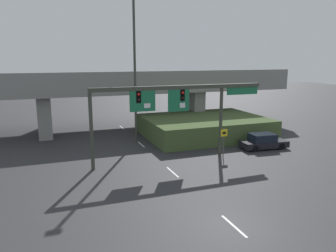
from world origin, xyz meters
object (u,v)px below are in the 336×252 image
object	(u,v)px
signal_gantry	(174,101)
speed_limit_sign	(224,139)
highway_light_pole_near	(135,61)
parked_sedan_near_right	(263,142)

from	to	relation	value
signal_gantry	speed_limit_sign	xyz separation A→B (m)	(4.37, -0.71, -3.39)
speed_limit_sign	highway_light_pole_near	xyz separation A→B (m)	(-5.67, 7.81, 6.53)
highway_light_pole_near	parked_sedan_near_right	xyz separation A→B (m)	(10.66, -6.64, -7.51)
highway_light_pole_near	parked_sedan_near_right	distance (m)	14.64
signal_gantry	highway_light_pole_near	world-z (taller)	highway_light_pole_near
highway_light_pole_near	speed_limit_sign	bearing A→B (deg)	-54.01
signal_gantry	parked_sedan_near_right	bearing A→B (deg)	2.84
speed_limit_sign	parked_sedan_near_right	distance (m)	5.22
highway_light_pole_near	parked_sedan_near_right	bearing A→B (deg)	-31.89
parked_sedan_near_right	highway_light_pole_near	bearing A→B (deg)	152.92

